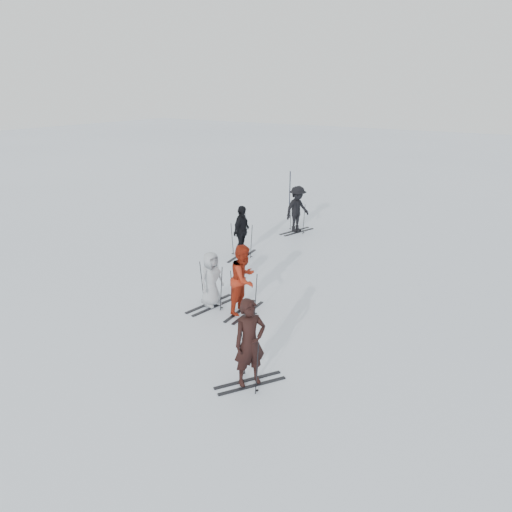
{
  "coord_description": "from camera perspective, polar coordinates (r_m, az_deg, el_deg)",
  "views": [
    {
      "loc": [
        8.1,
        -11.34,
        6.12
      ],
      "look_at": [
        0.0,
        1.0,
        1.0
      ],
      "focal_mm": 35.0,
      "sensor_mm": 36.0,
      "label": 1
    }
  ],
  "objects": [
    {
      "name": "skis_uphill_far",
      "position": [
        21.66,
        4.72,
        4.47
      ],
      "size": [
        2.01,
        1.41,
        1.32
      ],
      "primitive_type": null,
      "rotation": [
        0.0,
        0.0,
        1.3
      ],
      "color": "black",
      "rests_on": "ground"
    },
    {
      "name": "skis_red",
      "position": [
        13.93,
        -1.4,
        -4.11
      ],
      "size": [
        1.77,
        1.03,
        1.25
      ],
      "primitive_type": null,
      "rotation": [
        0.0,
        0.0,
        1.65
      ],
      "color": "black",
      "rests_on": "ground"
    },
    {
      "name": "skis_uphill_left",
      "position": [
        18.46,
        -1.65,
        1.87
      ],
      "size": [
        1.89,
        1.19,
        1.29
      ],
      "primitive_type": null,
      "rotation": [
        0.0,
        0.0,
        1.72
      ],
      "color": "black",
      "rests_on": "ground"
    },
    {
      "name": "piste_marker",
      "position": [
        24.41,
        3.88,
        7.16
      ],
      "size": [
        0.06,
        0.06,
        2.16
      ],
      "primitive_type": "cylinder",
      "rotation": [
        0.0,
        0.0,
        0.34
      ],
      "color": "black",
      "rests_on": "ground"
    },
    {
      "name": "skier_grey",
      "position": [
        14.33,
        -5.14,
        -2.73
      ],
      "size": [
        0.62,
        0.85,
        1.6
      ],
      "primitive_type": "imported",
      "rotation": [
        0.0,
        0.0,
        1.42
      ],
      "color": "#9DA2A6",
      "rests_on": "ground"
    },
    {
      "name": "skier_near_dark",
      "position": [
        10.59,
        -0.71,
        -9.98
      ],
      "size": [
        0.77,
        0.84,
        1.94
      ],
      "primitive_type": "imported",
      "rotation": [
        0.0,
        0.0,
        1.01
      ],
      "color": "black",
      "rests_on": "ground"
    },
    {
      "name": "skier_uphill_left",
      "position": [
        18.37,
        -1.66,
        2.78
      ],
      "size": [
        0.62,
        1.17,
        1.9
      ],
      "primitive_type": "imported",
      "rotation": [
        0.0,
        0.0,
        1.72
      ],
      "color": "black",
      "rests_on": "ground"
    },
    {
      "name": "ground",
      "position": [
        15.22,
        -2.07,
        -4.59
      ],
      "size": [
        120.0,
        120.0,
        0.0
      ],
      "primitive_type": "plane",
      "color": "silver",
      "rests_on": "ground"
    },
    {
      "name": "skier_uphill_far",
      "position": [
        21.58,
        4.74,
        5.31
      ],
      "size": [
        1.05,
        1.43,
        1.98
      ],
      "primitive_type": "imported",
      "rotation": [
        0.0,
        0.0,
        1.3
      ],
      "color": "black",
      "rests_on": "ground"
    },
    {
      "name": "skier_red",
      "position": [
        13.79,
        -1.41,
        -2.74
      ],
      "size": [
        0.82,
        1.01,
        1.97
      ],
      "primitive_type": "imported",
      "rotation": [
        0.0,
        0.0,
        1.65
      ],
      "color": "maroon",
      "rests_on": "ground"
    },
    {
      "name": "skis_grey",
      "position": [
        14.39,
        -5.12,
        -3.25
      ],
      "size": [
        1.94,
        1.23,
        1.32
      ],
      "primitive_type": null,
      "rotation": [
        0.0,
        0.0,
        1.42
      ],
      "color": "black",
      "rests_on": "ground"
    },
    {
      "name": "skis_near_dark",
      "position": [
        10.78,
        -0.7,
        -11.75
      ],
      "size": [
        1.82,
        1.58,
        1.18
      ],
      "primitive_type": null,
      "rotation": [
        0.0,
        0.0,
        1.01
      ],
      "color": "black",
      "rests_on": "ground"
    }
  ]
}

